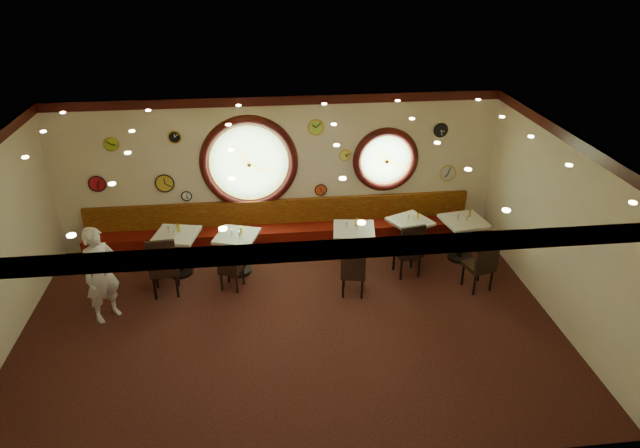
{
  "coord_description": "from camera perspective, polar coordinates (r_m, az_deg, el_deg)",
  "views": [
    {
      "loc": [
        -0.4,
        -7.88,
        5.91
      ],
      "look_at": [
        0.59,
        0.8,
        1.5
      ],
      "focal_mm": 32.0,
      "sensor_mm": 36.0,
      "label": 1
    }
  ],
  "objects": [
    {
      "name": "condiment_a_salt",
      "position": [
        11.23,
        -14.91,
        -0.56
      ],
      "size": [
        0.04,
        0.04,
        0.11
      ],
      "primitive_type": "cylinder",
      "color": "silver",
      "rests_on": "table_a"
    },
    {
      "name": "table_b",
      "position": [
        11.13,
        -8.23,
        -2.45
      ],
      "size": [
        0.95,
        0.95,
        0.83
      ],
      "color": "black",
      "rests_on": "floor"
    },
    {
      "name": "condiment_e_bottle",
      "position": [
        11.82,
        14.76,
        1.01
      ],
      "size": [
        0.04,
        0.04,
        0.14
      ],
      "primitive_type": "cylinder",
      "color": "gold",
      "rests_on": "table_e"
    },
    {
      "name": "molding_back",
      "position": [
        11.19,
        -4.34,
        12.23
      ],
      "size": [
        9.0,
        0.1,
        0.18
      ],
      "primitive_type": "cube",
      "color": "black",
      "rests_on": "wall_back"
    },
    {
      "name": "table_e",
      "position": [
        11.83,
        14.05,
        -1.01
      ],
      "size": [
        0.92,
        0.92,
        0.88
      ],
      "color": "black",
      "rests_on": "floor"
    },
    {
      "name": "condiment_c_salt",
      "position": [
        11.03,
        2.68,
        -0.13
      ],
      "size": [
        0.04,
        0.04,
        0.1
      ],
      "primitive_type": "cylinder",
      "color": "#BCBCC1",
      "rests_on": "table_c"
    },
    {
      "name": "banquette_base",
      "position": [
        12.09,
        -3.8,
        -1.99
      ],
      "size": [
        8.0,
        0.55,
        0.2
      ],
      "primitive_type": "cube",
      "color": "black",
      "rests_on": "floor"
    },
    {
      "name": "wall_clock_3",
      "position": [
        11.49,
        -14.34,
        8.43
      ],
      "size": [
        0.24,
        0.03,
        0.24
      ],
      "primitive_type": "cylinder",
      "rotation": [
        1.57,
        0.0,
        0.0
      ],
      "color": "black",
      "rests_on": "wall_back"
    },
    {
      "name": "condiment_b_pepper",
      "position": [
        10.91,
        -8.11,
        -0.94
      ],
      "size": [
        0.04,
        0.04,
        0.1
      ],
      "primitive_type": "cylinder",
      "color": "silver",
      "rests_on": "table_b"
    },
    {
      "name": "chair_a",
      "position": [
        10.6,
        -15.41,
        -3.81
      ],
      "size": [
        0.54,
        0.54,
        0.74
      ],
      "rotation": [
        0.0,
        0.0,
        0.08
      ],
      "color": "black",
      "rests_on": "floor"
    },
    {
      "name": "table_d",
      "position": [
        11.74,
        8.92,
        -0.94
      ],
      "size": [
        0.98,
        0.98,
        0.81
      ],
      "color": "black",
      "rests_on": "floor"
    },
    {
      "name": "banquette_back",
      "position": [
        11.99,
        -3.95,
        1.24
      ],
      "size": [
        8.0,
        0.1,
        0.55
      ],
      "primitive_type": "cube",
      "color": "#621507",
      "rests_on": "wall_back"
    },
    {
      "name": "porthole_right_frame",
      "position": [
        11.9,
        6.58,
        6.4
      ],
      "size": [
        1.38,
        0.18,
        1.38
      ],
      "primitive_type": "torus",
      "rotation": [
        1.57,
        0.0,
        0.0
      ],
      "color": "black",
      "rests_on": "wall_back"
    },
    {
      "name": "wall_clock_8",
      "position": [
        12.11,
        -21.38,
        3.78
      ],
      "size": [
        0.32,
        0.03,
        0.32
      ],
      "primitive_type": "cylinder",
      "rotation": [
        1.57,
        0.0,
        0.0
      ],
      "color": "red",
      "rests_on": "wall_back"
    },
    {
      "name": "condiment_b_salt",
      "position": [
        11.0,
        -8.83,
        -0.76
      ],
      "size": [
        0.04,
        0.04,
        0.1
      ],
      "primitive_type": "cylinder",
      "color": "silver",
      "rests_on": "table_b"
    },
    {
      "name": "condiment_a_pepper",
      "position": [
        11.08,
        -14.37,
        -0.9
      ],
      "size": [
        0.04,
        0.04,
        0.11
      ],
      "primitive_type": "cylinder",
      "color": "silver",
      "rests_on": "table_a"
    },
    {
      "name": "condiment_e_pepper",
      "position": [
        11.67,
        14.5,
        0.56
      ],
      "size": [
        0.03,
        0.03,
        0.09
      ],
      "primitive_type": "cylinder",
      "color": "silver",
      "rests_on": "table_e"
    },
    {
      "name": "table_c",
      "position": [
        11.17,
        3.38,
        -1.93
      ],
      "size": [
        0.9,
        0.9,
        0.87
      ],
      "color": "black",
      "rests_on": "floor"
    },
    {
      "name": "wall_clock_0",
      "position": [
        11.88,
        0.08,
        3.44
      ],
      "size": [
        0.24,
        0.03,
        0.24
      ],
      "primitive_type": "cylinder",
      "rotation": [
        1.57,
        0.0,
        0.0
      ],
      "color": "#E34A1A",
      "rests_on": "wall_back"
    },
    {
      "name": "wall_clock_2",
      "position": [
        11.91,
        -13.2,
        2.75
      ],
      "size": [
        0.2,
        0.03,
        0.2
      ],
      "primitive_type": "cylinder",
      "rotation": [
        1.57,
        0.0,
        0.0
      ],
      "color": "white",
      "rests_on": "wall_back"
    },
    {
      "name": "condiment_d_salt",
      "position": [
        11.57,
        8.84,
        0.61
      ],
      "size": [
        0.04,
        0.04,
        0.11
      ],
      "primitive_type": "cylinder",
      "color": "#BBBCC0",
      "rests_on": "table_d"
    },
    {
      "name": "chair_b",
      "position": [
        10.59,
        -9.05,
        -4.07
      ],
      "size": [
        0.52,
        0.52,
        0.58
      ],
      "rotation": [
        0.0,
        0.0,
        -0.4
      ],
      "color": "black",
      "rests_on": "floor"
    },
    {
      "name": "chair_d",
      "position": [
        10.97,
        8.99,
        -2.25
      ],
      "size": [
        0.54,
        0.54,
        0.7
      ],
      "rotation": [
        0.0,
        0.0,
        0.15
      ],
      "color": "black",
      "rests_on": "floor"
    },
    {
      "name": "molding_right",
      "position": [
        9.67,
        24.21,
        7.59
      ],
      "size": [
        0.1,
        6.0,
        0.18
      ],
      "primitive_type": "cube",
      "color": "black",
      "rests_on": "wall_back"
    },
    {
      "name": "porthole_right_ring",
      "position": [
        11.87,
        6.61,
        6.35
      ],
      "size": [
        1.09,
        0.03,
        1.09
      ],
      "primitive_type": "torus",
      "rotation": [
        1.57,
        0.0,
        0.0
      ],
      "color": "gold",
      "rests_on": "wall_back"
    },
    {
      "name": "wall_back",
      "position": [
        11.71,
        -4.09,
        5.12
      ],
      "size": [
        9.0,
        0.02,
        3.2
      ],
      "primitive_type": "cube",
      "color": "#ECE0C5",
      "rests_on": "floor"
    },
    {
      "name": "condiment_c_pepper",
      "position": [
        10.99,
        3.74,
        -0.3
      ],
      "size": [
        0.04,
        0.04,
        0.1
      ],
      "primitive_type": "cylinder",
      "color": "silver",
      "rests_on": "table_c"
    },
    {
      "name": "condiment_a_bottle",
      "position": [
        11.18,
        -13.99,
        -0.37
      ],
      "size": [
        0.06,
        0.06,
        0.18
      ],
      "primitive_type": "cylinder",
      "color": "gold",
      "rests_on": "table_a"
    },
    {
      "name": "ceiling",
      "position": [
        8.34,
        -3.41,
        7.78
      ],
      "size": [
        9.0,
        6.0,
        0.02
      ],
      "primitive_type": "cube",
      "color": "gold",
      "rests_on": "wall_back"
    },
    {
      "name": "floor",
      "position": [
        9.86,
        -2.91,
        -10.09
      ],
      "size": [
        9.0,
        6.0,
        0.0
      ],
      "primitive_type": "cube",
      "color": "black",
      "rests_on": "ground"
    },
    {
      "name": "condiment_c_bottle",
      "position": [
        11.06,
        3.65,
        0.16
      ],
      "size": [
        0.06,
        0.06,
        0.18
      ],
      "primitive_type": "cylinder",
      "color": "gold",
      "rests_on": "table_c"
    },
    {
      "name": "chair_c",
      "position": [
        10.28,
        3.34,
        -4.4
      ],
      "size": [
        0.52,
        0.52,
        0.64
      ],
      "rotation": [
        0.0,
        0.0,
        -0.21
      ],
      "color": "black",
      "rests_on": "floor"
    },
    {
      "name": "wall_clock_1",
      "position": [
        11.4,
        -0.42,
        9.66
      ],
      "size": [
        0.3,
        0.03,
        0.3
      ],
      "primitive_type": "cylinder",
      "rotation": [
        1.57,
        0.0,
        0.0
      ],
      "color": "#A8DC44",
      "rests_on": "wall_back"
    },
    {
      "name": "porthole_left_glass",
      "position": [
        11.61,
        -7.11,
        6.11
      ],
      "size": [
        1.66,
        0.02,
        1.66
      ],
      "primitive_type": "cylinder",
      "rotation": [
        1.57,
        0.0,
        0.0
      ],
      "color": "#85B86E",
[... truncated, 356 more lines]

